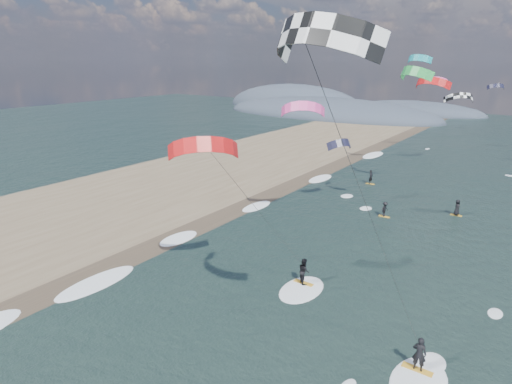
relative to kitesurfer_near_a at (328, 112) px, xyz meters
The scene contains 8 objects.
sand_strip 34.28m from the kitesurfer_near_a, behind, with size 26.00×240.00×0.00m, color brown.
wet_sand_strip 23.88m from the kitesurfer_near_a, 165.85° to the left, with size 3.00×240.00×0.00m, color #382D23.
coastal_hills 115.91m from the kitesurfer_near_a, 116.87° to the left, with size 80.00×41.00×15.00m.
kitesurfer_near_a is the anchor object (origin of this frame).
kitesurfer_near_b 11.27m from the kitesurfer_near_a, 148.80° to the left, with size 7.18×9.38×11.76m.
far_kitesurfers 32.80m from the kitesurfer_near_a, 99.99° to the left, with size 12.46×11.39×1.81m.
bg_kite_field 43.98m from the kitesurfer_near_a, 99.54° to the left, with size 9.86×74.03×9.58m.
shoreline_surf 24.37m from the kitesurfer_near_a, 151.95° to the left, with size 2.40×79.40×0.11m.
Camera 1 is at (14.30, -9.33, 15.21)m, focal length 30.00 mm.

